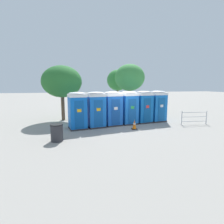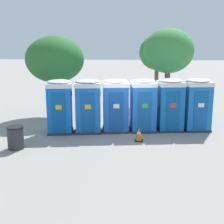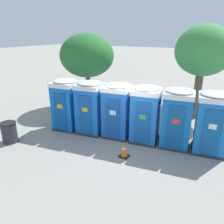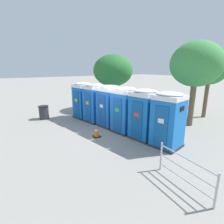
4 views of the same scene
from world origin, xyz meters
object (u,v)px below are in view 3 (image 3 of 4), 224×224
object	(u,v)px
portapotty_0	(67,104)
street_tree_2	(201,51)
street_tree_0	(87,56)
portapotty_1	(91,107)
portapotty_5	(212,123)
portapotty_4	(177,118)
traffic_cone	(124,150)
portapotty_3	(146,114)
street_tree_1	(204,51)
trash_can	(9,132)
portapotty_2	(117,110)

from	to	relation	value
portapotty_0	street_tree_2	xyz separation A→B (m)	(4.77, 7.41, 2.23)
portapotty_0	street_tree_0	world-z (taller)	street_tree_0
portapotty_0	portapotty_1	distance (m)	1.33
portapotty_1	portapotty_5	distance (m)	5.31
portapotty_4	traffic_cone	bearing A→B (deg)	-126.81
portapotty_3	street_tree_0	world-z (taller)	street_tree_0
traffic_cone	portapotty_5	bearing A→B (deg)	37.80
street_tree_0	street_tree_2	xyz separation A→B (m)	(5.89, 4.10, 0.24)
portapotty_5	street_tree_2	world-z (taller)	street_tree_2
street_tree_1	portapotty_4	bearing A→B (deg)	-91.58
street_tree_0	trash_can	size ratio (longest dim) A/B	4.92
portapotty_1	trash_can	size ratio (longest dim) A/B	2.71
portapotty_1	street_tree_1	bearing A→B (deg)	48.76
portapotty_3	street_tree_1	xyz separation A→B (m)	(1.41, 4.11, 2.42)
portapotty_4	portapotty_5	world-z (taller)	same
trash_can	portapotty_3	bearing A→B (deg)	32.18
portapotty_1	street_tree_0	size ratio (longest dim) A/B	0.55
portapotty_3	portapotty_5	size ratio (longest dim) A/B	1.00
traffic_cone	street_tree_2	bearing A→B (deg)	83.22
portapotty_5	portapotty_3	bearing A→B (deg)	-170.61
portapotty_3	street_tree_1	distance (m)	4.97
portapotty_1	trash_can	world-z (taller)	portapotty_1
portapotty_3	portapotty_5	xyz separation A→B (m)	(2.62, 0.43, -0.00)
portapotty_0	traffic_cone	size ratio (longest dim) A/B	3.97
portapotty_1	trash_can	xyz separation A→B (m)	(-2.50, -2.73, -0.81)
portapotty_3	street_tree_2	distance (m)	7.11
portapotty_2	street_tree_0	distance (m)	5.05
portapotty_4	trash_can	xyz separation A→B (m)	(-6.41, -3.44, -0.81)
portapotty_1	trash_can	bearing A→B (deg)	-132.42
portapotty_0	street_tree_1	xyz separation A→B (m)	(5.33, 4.82, 2.42)
portapotty_3	portapotty_5	world-z (taller)	same
portapotty_1	traffic_cone	bearing A→B (deg)	-26.38
street_tree_2	portapotty_4	bearing A→B (deg)	-86.05
trash_can	traffic_cone	world-z (taller)	trash_can
traffic_cone	portapotty_4	bearing A→B (deg)	53.19
portapotty_0	traffic_cone	world-z (taller)	portapotty_0
portapotty_4	portapotty_5	xyz separation A→B (m)	(1.31, 0.21, -0.00)
street_tree_1	trash_can	size ratio (longest dim) A/B	5.39
street_tree_0	portapotty_2	bearing A→B (deg)	-36.86
street_tree_0	portapotty_3	bearing A→B (deg)	-27.33
street_tree_0	street_tree_2	size ratio (longest dim) A/B	0.98
trash_can	traffic_cone	bearing A→B (deg)	16.87
portapotty_1	trash_can	distance (m)	3.79
portapotty_0	portapotty_2	bearing A→B (deg)	11.50
street_tree_1	portapotty_3	bearing A→B (deg)	-108.99
street_tree_2	traffic_cone	xyz separation A→B (m)	(-1.00, -8.40, -3.20)
street_tree_2	portapotty_2	bearing A→B (deg)	-107.53
portapotty_4	street_tree_2	xyz separation A→B (m)	(-0.45, 6.47, 2.23)
portapotty_4	portapotty_5	bearing A→B (deg)	8.91
portapotty_5	street_tree_0	world-z (taller)	street_tree_0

